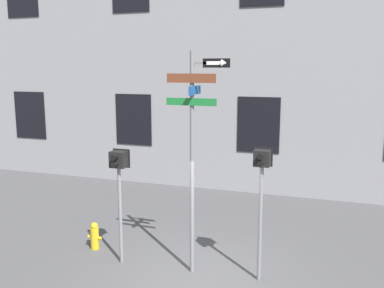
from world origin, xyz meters
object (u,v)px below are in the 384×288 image
(street_sign_pole, at_px, (194,143))
(pedestrian_signal_left, at_px, (119,174))
(pedestrian_signal_right, at_px, (261,179))
(fire_hydrant, at_px, (95,236))

(street_sign_pole, height_order, pedestrian_signal_left, street_sign_pole)
(street_sign_pole, xyz_separation_m, pedestrian_signal_right, (1.40, 0.11, -0.70))
(pedestrian_signal_right, relative_size, fire_hydrant, 4.17)
(pedestrian_signal_left, relative_size, pedestrian_signal_right, 0.93)
(pedestrian_signal_left, height_order, fire_hydrant, pedestrian_signal_left)
(street_sign_pole, distance_m, pedestrian_signal_left, 1.92)
(street_sign_pole, relative_size, pedestrian_signal_left, 1.81)
(street_sign_pole, height_order, pedestrian_signal_right, street_sign_pole)
(pedestrian_signal_left, xyz_separation_m, pedestrian_signal_right, (3.15, 0.20, 0.10))
(street_sign_pole, bearing_deg, pedestrian_signal_left, -177.11)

